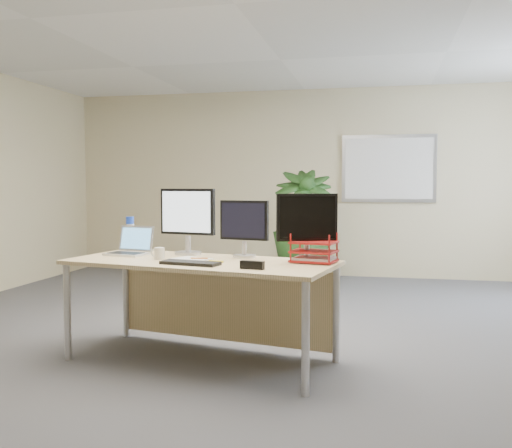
% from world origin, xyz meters
% --- Properties ---
extents(floor, '(8.00, 8.00, 0.00)m').
position_xyz_m(floor, '(0.00, 0.00, 0.00)').
color(floor, '#4A4A4F').
rests_on(floor, ground).
extents(back_wall, '(7.00, 0.04, 2.70)m').
position_xyz_m(back_wall, '(0.00, 4.00, 1.35)').
color(back_wall, '#CABD8F').
rests_on(back_wall, floor).
extents(ceiling, '(7.00, 8.00, 0.02)m').
position_xyz_m(ceiling, '(0.00, 0.00, 2.70)').
color(ceiling, silver).
rests_on(ceiling, back_wall).
extents(whiteboard, '(1.30, 0.04, 0.95)m').
position_xyz_m(whiteboard, '(1.20, 3.97, 1.55)').
color(whiteboard, '#ADADB2').
rests_on(whiteboard, back_wall).
extents(desk, '(2.11, 1.19, 0.76)m').
position_xyz_m(desk, '(-0.18, -0.16, 0.60)').
color(desk, tan).
rests_on(desk, floor).
extents(floor_plant, '(0.98, 0.98, 1.50)m').
position_xyz_m(floor_plant, '(0.09, 3.15, 0.75)').
color(floor_plant, '#153814').
rests_on(floor_plant, floor).
extents(monitor_left, '(0.48, 0.22, 0.53)m').
position_xyz_m(monitor_left, '(-0.41, 0.06, 1.07)').
color(monitor_left, '#BAB9BE').
rests_on(monitor_left, desk).
extents(monitor_right, '(0.40, 0.18, 0.44)m').
position_xyz_m(monitor_right, '(0.07, -0.02, 1.02)').
color(monitor_right, '#BAB9BE').
rests_on(monitor_right, desk).
extents(monitor_dark, '(0.44, 0.20, 0.50)m').
position_xyz_m(monitor_dark, '(0.58, -0.16, 1.05)').
color(monitor_dark, '#BAB9BE').
rests_on(monitor_dark, desk).
extents(laptop, '(0.36, 0.33, 0.23)m').
position_xyz_m(laptop, '(-0.87, -0.03, 0.82)').
color(laptop, silver).
rests_on(laptop, desk).
extents(keyboard, '(0.45, 0.22, 0.02)m').
position_xyz_m(keyboard, '(-0.20, -0.49, 0.78)').
color(keyboard, black).
rests_on(keyboard, desk).
extents(coffee_mug, '(0.11, 0.08, 0.09)m').
position_xyz_m(coffee_mug, '(-0.53, -0.27, 0.81)').
color(coffee_mug, silver).
rests_on(coffee_mug, desk).
extents(spiral_notebook, '(0.33, 0.30, 0.01)m').
position_xyz_m(spiral_notebook, '(-0.27, -0.27, 0.77)').
color(spiral_notebook, silver).
rests_on(spiral_notebook, desk).
extents(orange_pen, '(0.13, 0.03, 0.01)m').
position_xyz_m(orange_pen, '(-0.21, -0.27, 0.78)').
color(orange_pen, orange).
rests_on(orange_pen, spiral_notebook).
extents(yellow_highlighter, '(0.11, 0.03, 0.02)m').
position_xyz_m(yellow_highlighter, '(-0.05, -0.35, 0.77)').
color(yellow_highlighter, yellow).
rests_on(yellow_highlighter, desk).
extents(water_bottle, '(0.07, 0.07, 0.29)m').
position_xyz_m(water_bottle, '(-0.98, 0.21, 0.90)').
color(water_bottle, '#B0BCCF').
rests_on(water_bottle, desk).
extents(letter_tray, '(0.35, 0.29, 0.15)m').
position_xyz_m(letter_tray, '(0.64, -0.20, 0.83)').
color(letter_tray, '#A91614').
rests_on(letter_tray, desk).
extents(stapler, '(0.17, 0.07, 0.05)m').
position_xyz_m(stapler, '(0.27, -0.61, 0.79)').
color(stapler, black).
rests_on(stapler, desk).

